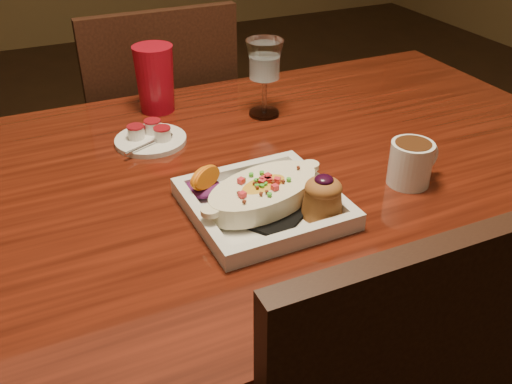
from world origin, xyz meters
name	(u,v)px	position (x,y,z in m)	size (l,w,h in m)	color
table	(243,214)	(0.00, 0.00, 0.65)	(1.50, 0.90, 0.75)	maroon
chair_far	(159,147)	(0.00, 0.63, 0.51)	(0.42, 0.42, 0.93)	black
plate	(269,197)	(-0.01, -0.14, 0.78)	(0.25, 0.25, 0.08)	white
coffee_mug	(412,161)	(0.26, -0.16, 0.79)	(0.11, 0.08, 0.08)	white
goblet	(265,64)	(0.15, 0.22, 0.87)	(0.08, 0.08, 0.17)	silver
saucer	(150,138)	(-0.12, 0.19, 0.76)	(0.15, 0.15, 0.10)	white
creamer_loose	(137,133)	(-0.14, 0.21, 0.76)	(0.04, 0.04, 0.03)	white
red_tumbler	(155,79)	(-0.06, 0.34, 0.82)	(0.09, 0.09, 0.15)	#A00B1D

